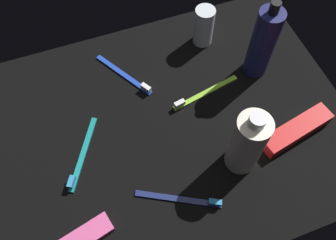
# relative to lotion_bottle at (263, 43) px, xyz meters

# --- Properties ---
(ground_plane) EXTENTS (0.84, 0.64, 0.01)m
(ground_plane) POSITION_rel_lotion_bottle_xyz_m (0.26, 0.08, -0.10)
(ground_plane) COLOR black
(lotion_bottle) EXTENTS (0.06, 0.06, 0.22)m
(lotion_bottle) POSITION_rel_lotion_bottle_xyz_m (0.00, 0.00, 0.00)
(lotion_bottle) COLOR navy
(lotion_bottle) RESTS_ON ground_plane
(bodywash_bottle) EXTENTS (0.07, 0.07, 0.19)m
(bodywash_bottle) POSITION_rel_lotion_bottle_xyz_m (0.14, 0.21, -0.01)
(bodywash_bottle) COLOR silver
(bodywash_bottle) RESTS_ON ground_plane
(deodorant_stick) EXTENTS (0.05, 0.05, 0.11)m
(deodorant_stick) POSITION_rel_lotion_bottle_xyz_m (0.09, -0.13, -0.04)
(deodorant_stick) COLOR silver
(deodorant_stick) RESTS_ON ground_plane
(toothbrush_teal) EXTENTS (0.10, 0.16, 0.02)m
(toothbrush_teal) POSITION_rel_lotion_bottle_xyz_m (0.46, 0.09, -0.09)
(toothbrush_teal) COLOR teal
(toothbrush_teal) RESTS_ON ground_plane
(toothbrush_navy) EXTENTS (0.16, 0.10, 0.02)m
(toothbrush_navy) POSITION_rel_lotion_bottle_xyz_m (0.29, 0.25, -0.09)
(toothbrush_navy) COLOR navy
(toothbrush_navy) RESTS_ON ground_plane
(toothbrush_lime) EXTENTS (0.18, 0.05, 0.02)m
(toothbrush_lime) POSITION_rel_lotion_bottle_xyz_m (0.15, 0.03, -0.09)
(toothbrush_lime) COLOR #8CD133
(toothbrush_lime) RESTS_ON ground_plane
(toothbrush_blue) EXTENTS (0.10, 0.16, 0.02)m
(toothbrush_blue) POSITION_rel_lotion_bottle_xyz_m (0.31, -0.09, -0.09)
(toothbrush_blue) COLOR blue
(toothbrush_blue) RESTS_ON ground_plane
(toothpaste_box_red) EXTENTS (0.18, 0.08, 0.03)m
(toothpaste_box_red) POSITION_rel_lotion_bottle_xyz_m (-0.00, 0.20, -0.08)
(toothpaste_box_red) COLOR red
(toothpaste_box_red) RESTS_ON ground_plane
(snack_bar_pink) EXTENTS (0.11, 0.06, 0.01)m
(snack_bar_pink) POSITION_rel_lotion_bottle_xyz_m (0.49, 0.26, -0.09)
(snack_bar_pink) COLOR #E55999
(snack_bar_pink) RESTS_ON ground_plane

